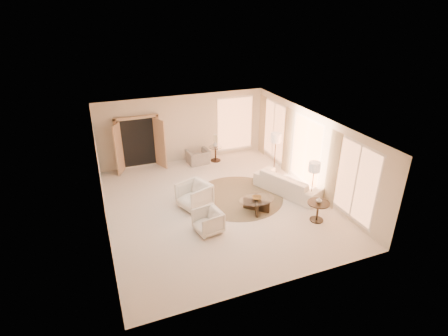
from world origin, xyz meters
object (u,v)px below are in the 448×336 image
object	(u,v)px
floor_lamp_far	(314,169)
side_vase	(215,144)
side_table	(215,152)
sofa	(289,183)
floor_lamp_near	(276,140)
armchair_left	(194,194)
bowl	(257,198)
end_vase	(319,200)
armchair_right	(208,220)
accent_chair	(198,155)
end_table	(318,208)
coffee_table	(257,203)

from	to	relation	value
floor_lamp_far	side_vase	size ratio (longest dim) A/B	6.31
side_table	side_vase	xyz separation A→B (m)	(0.00, 0.00, 0.37)
sofa	floor_lamp_near	world-z (taller)	floor_lamp_near
armchair_left	floor_lamp_near	xyz separation A→B (m)	(3.65, 1.28, 0.95)
bowl	side_vase	xyz separation A→B (m)	(0.13, 4.23, 0.29)
side_table	end_vase	distance (m)	5.59
armchair_left	armchair_right	bearing A→B (deg)	-22.04
side_table	bowl	distance (m)	4.23
floor_lamp_far	bowl	size ratio (longest dim) A/B	5.06
sofa	floor_lamp_far	world-z (taller)	floor_lamp_far
sofa	armchair_left	distance (m)	3.41
accent_chair	armchair_left	bearing A→B (deg)	65.62
end_table	armchair_right	bearing A→B (deg)	168.65
end_table	bowl	xyz separation A→B (m)	(-1.50, 1.19, 0.03)
coffee_table	armchair_right	bearing A→B (deg)	-164.17
sofa	floor_lamp_near	distance (m)	1.87
armchair_right	end_table	xyz separation A→B (m)	(3.32, -0.67, 0.06)
sofa	floor_lamp_far	xyz separation A→B (m)	(0.26, -1.01, 0.95)
coffee_table	side_table	distance (m)	4.23
end_vase	floor_lamp_near	bearing A→B (deg)	84.04
end_vase	side_vase	distance (m)	5.59
sofa	end_table	size ratio (longest dim) A/B	3.68
accent_chair	floor_lamp_far	world-z (taller)	floor_lamp_far
coffee_table	end_vase	size ratio (longest dim) A/B	7.59
sofa	side_table	bearing A→B (deg)	-1.05
side_table	floor_lamp_far	xyz separation A→B (m)	(1.72, -4.53, 0.92)
side_table	floor_lamp_far	bearing A→B (deg)	-69.21
armchair_right	end_vase	bearing A→B (deg)	69.27
armchair_right	coffee_table	distance (m)	1.90
sofa	bowl	size ratio (longest dim) A/B	8.10
armchair_left	armchair_right	size ratio (longest dim) A/B	1.25
armchair_right	coffee_table	world-z (taller)	armchair_right
side_table	side_vase	size ratio (longest dim) A/B	2.64
coffee_table	bowl	bearing A→B (deg)	0.00
floor_lamp_far	end_vase	world-z (taller)	floor_lamp_far
sofa	side_table	size ratio (longest dim) A/B	3.83
end_table	bowl	distance (m)	1.91
sofa	floor_lamp_far	distance (m)	1.41
coffee_table	end_vase	distance (m)	1.96
armchair_left	bowl	xyz separation A→B (m)	(1.80, -0.94, -0.00)
coffee_table	side_table	xyz separation A→B (m)	(0.13, 4.23, 0.12)
end_table	accent_chair	bearing A→B (deg)	111.50
armchair_right	end_table	size ratio (longest dim) A/B	1.13
armchair_left	accent_chair	world-z (taller)	armchair_left
coffee_table	end_table	xyz separation A→B (m)	(1.50, -1.19, 0.16)
side_table	armchair_left	bearing A→B (deg)	-120.44
floor_lamp_far	side_vase	xyz separation A→B (m)	(-1.72, 4.53, -0.55)
end_table	floor_lamp_near	world-z (taller)	floor_lamp_near
side_vase	accent_chair	bearing A→B (deg)	180.00
coffee_table	floor_lamp_far	xyz separation A→B (m)	(1.85, -0.30, 1.04)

